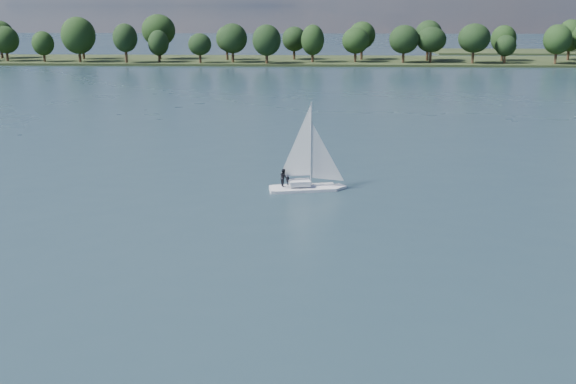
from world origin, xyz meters
name	(u,v)px	position (x,y,z in m)	size (l,w,h in m)	color
ground	(311,113)	(0.00, 100.00, 0.00)	(700.00, 700.00, 0.00)	#233342
far_shore	(313,62)	(0.00, 212.00, 0.00)	(660.00, 40.00, 1.50)	black
sailboat	(304,165)	(-0.40, 48.48, 2.74)	(7.73, 3.51, 9.83)	silver
treeline	(291,38)	(-7.51, 208.20, 8.08)	(562.48, 73.60, 18.59)	black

